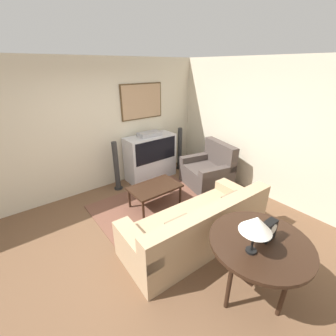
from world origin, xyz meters
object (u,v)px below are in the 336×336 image
Objects in this scene: couch at (198,227)px; speaker_tower_left at (116,167)px; armchair at (208,172)px; coffee_table at (155,188)px; table_lamp at (256,225)px; mantel_clock at (269,230)px; speaker_tower_right at (180,150)px; console_table at (260,246)px; tv at (150,157)px.

couch is 2.11× the size of speaker_tower_left.
coffee_table is at bearing -77.88° from armchair.
table_lamp is 0.37m from mantel_clock.
speaker_tower_right is (0.08, 1.09, 0.21)m from armchair.
armchair is at bearing 54.11° from console_table.
couch is at bearing -106.68° from tv.
armchair reaches higher than coffee_table.
console_table is at bearing 87.00° from couch.
tv is 1.03× the size of armchair.
speaker_tower_right reaches higher than console_table.
console_table is at bearing 4.73° from table_lamp.
speaker_tower_right reaches higher than coffee_table.
mantel_clock is (-0.00, -1.04, 0.63)m from couch.
armchair is 2.99m from table_lamp.
couch is 2.00× the size of armchair.
table_lamp is at bearing -26.15° from armchair.
armchair is at bearing 55.81° from mantel_clock.
speaker_tower_right is (1.68, 3.30, -0.21)m from console_table.
speaker_tower_right is (1.53, 1.07, 0.13)m from coffee_table.
table_lamp is (-0.30, -1.04, 0.85)m from couch.
couch reaches higher than console_table.
couch is 1.21m from mantel_clock.
mantel_clock is 3.71m from speaker_tower_right.
console_table is at bearing -93.78° from coffee_table.
table_lamp reaches higher than mantel_clock.
mantel_clock reaches higher than armchair.
mantel_clock is 0.22× the size of speaker_tower_right.
armchair is 4.90× the size of mantel_clock.
coffee_table is 4.03× the size of mantel_clock.
speaker_tower_right is at bearing -1.42° from tv.
speaker_tower_left reaches higher than couch.
speaker_tower_left is at bearing 104.06° from coffee_table.
armchair is 1.05× the size of console_table.
tv is 5.04× the size of mantel_clock.
speaker_tower_left is at bearing -109.32° from armchair.
couch is 1.22m from coffee_table.
tv is at bearing -130.56° from armchair.
couch is 2.10× the size of console_table.
table_lamp is at bearing -119.74° from speaker_tower_right.
tv reaches higher than speaker_tower_left.
mantel_clock is at bearing -91.59° from coffee_table.
console_table is 1.00× the size of speaker_tower_right.
table_lamp is at bearing -99.14° from coffee_table.
speaker_tower_left is at bearing -178.58° from tv.
tv is 1.09× the size of speaker_tower_left.
speaker_tower_right reaches higher than couch.
speaker_tower_left is 1.80m from speaker_tower_right.
armchair is 1.11m from speaker_tower_right.
console_table is 1.00× the size of speaker_tower_left.
mantel_clock is at bearing -21.19° from armchair.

